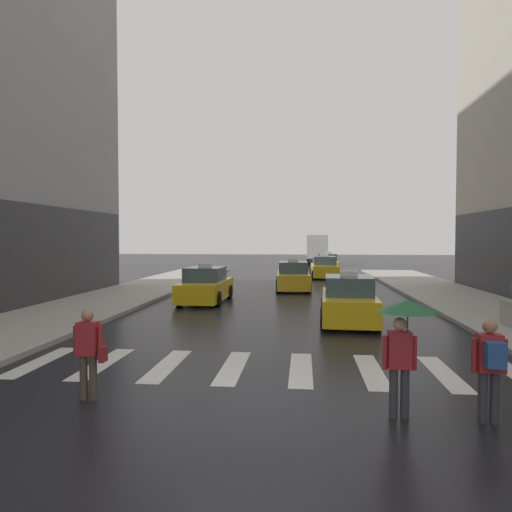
# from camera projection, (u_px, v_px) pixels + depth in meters

# --- Properties ---
(ground_plane) EXTENTS (160.00, 160.00, 0.00)m
(ground_plane) POSITION_uv_depth(u_px,v_px,m) (252.00, 420.00, 7.48)
(ground_plane) COLOR black
(crosswalk_markings) EXTENTS (11.30, 2.80, 0.01)m
(crosswalk_markings) POSITION_uv_depth(u_px,v_px,m) (267.00, 368.00, 10.46)
(crosswalk_markings) COLOR silver
(crosswalk_markings) RESTS_ON ground
(taxi_lead) EXTENTS (2.09, 4.61, 1.80)m
(taxi_lead) POSITION_uv_depth(u_px,v_px,m) (349.00, 301.00, 16.30)
(taxi_lead) COLOR yellow
(taxi_lead) RESTS_ON ground
(taxi_second) EXTENTS (2.03, 4.58, 1.80)m
(taxi_second) POSITION_uv_depth(u_px,v_px,m) (206.00, 286.00, 21.44)
(taxi_second) COLOR yellow
(taxi_second) RESTS_ON ground
(taxi_third) EXTENTS (2.09, 4.61, 1.80)m
(taxi_third) POSITION_uv_depth(u_px,v_px,m) (293.00, 277.00, 26.57)
(taxi_third) COLOR gold
(taxi_third) RESTS_ON ground
(taxi_fourth) EXTENTS (2.02, 4.58, 1.80)m
(taxi_fourth) POSITION_uv_depth(u_px,v_px,m) (324.00, 268.00, 34.75)
(taxi_fourth) COLOR yellow
(taxi_fourth) RESTS_ON ground
(taxi_fifth) EXTENTS (1.99, 4.57, 1.80)m
(taxi_fifth) POSITION_uv_depth(u_px,v_px,m) (327.00, 264.00, 40.89)
(taxi_fifth) COLOR yellow
(taxi_fifth) RESTS_ON ground
(box_truck) EXTENTS (2.54, 7.62, 3.35)m
(box_truck) POSITION_uv_depth(u_px,v_px,m) (318.00, 249.00, 51.82)
(box_truck) COLOR #2D2D2D
(box_truck) RESTS_ON ground
(pedestrian_with_umbrella) EXTENTS (0.96, 0.96, 1.94)m
(pedestrian_with_umbrella) POSITION_uv_depth(u_px,v_px,m) (405.00, 326.00, 7.49)
(pedestrian_with_umbrella) COLOR #333338
(pedestrian_with_umbrella) RESTS_ON ground
(pedestrian_with_backpack) EXTENTS (0.55, 0.43, 1.65)m
(pedestrian_with_backpack) POSITION_uv_depth(u_px,v_px,m) (490.00, 363.00, 7.28)
(pedestrian_with_backpack) COLOR #333338
(pedestrian_with_backpack) RESTS_ON ground
(pedestrian_with_handbag) EXTENTS (0.60, 0.24, 1.65)m
(pedestrian_with_handbag) POSITION_uv_depth(u_px,v_px,m) (89.00, 349.00, 8.38)
(pedestrian_with_handbag) COLOR #473D33
(pedestrian_with_handbag) RESTS_ON ground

